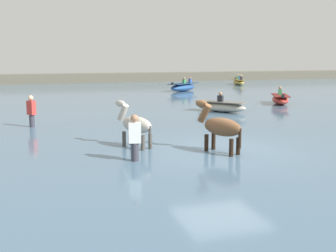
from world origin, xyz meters
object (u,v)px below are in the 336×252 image
(horse_trailing_bay, at_px, (220,128))
(person_wading_close, at_px, (32,115))
(boat_far_inshore, at_px, (280,99))
(person_wading_mid, at_px, (135,143))
(boat_near_starboard, at_px, (221,106))
(horse_lead_pinto, at_px, (135,126))
(boat_mid_channel, at_px, (239,82))
(boat_far_offshore, at_px, (183,87))

(horse_trailing_bay, relative_size, person_wading_close, 1.14)
(boat_far_inshore, bearing_deg, person_wading_mid, -136.46)
(boat_near_starboard, bearing_deg, boat_far_inshore, 24.32)
(person_wading_close, bearing_deg, boat_far_inshore, 16.52)
(horse_lead_pinto, distance_m, boat_near_starboard, 8.89)
(person_wading_mid, bearing_deg, person_wading_close, 112.33)
(boat_mid_channel, height_order, boat_far_inshore, boat_far_inshore)
(horse_lead_pinto, distance_m, boat_mid_channel, 29.03)
(horse_lead_pinto, bearing_deg, person_wading_close, 122.59)
(boat_far_offshore, bearing_deg, horse_trailing_bay, -106.60)
(horse_lead_pinto, height_order, boat_near_starboard, horse_lead_pinto)
(horse_trailing_bay, relative_size, boat_far_offshore, 0.61)
(person_wading_close, bearing_deg, horse_trailing_bay, -49.99)
(horse_lead_pinto, distance_m, horse_trailing_bay, 2.58)
(person_wading_mid, bearing_deg, boat_far_inshore, 43.54)
(boat_far_inshore, distance_m, person_wading_close, 14.19)
(person_wading_mid, bearing_deg, boat_mid_channel, 58.02)
(horse_lead_pinto, height_order, boat_far_inshore, horse_lead_pinto)
(horse_lead_pinto, relative_size, boat_far_inshore, 0.68)
(horse_trailing_bay, xyz_separation_m, boat_mid_channel, (13.68, 25.75, -0.43))
(horse_trailing_bay, relative_size, person_wading_mid, 1.14)
(boat_far_inshore, relative_size, boat_near_starboard, 1.01)
(boat_far_offshore, xyz_separation_m, boat_mid_channel, (7.63, 5.46, -0.05))
(horse_trailing_bay, bearing_deg, boat_near_starboard, 65.15)
(horse_trailing_bay, distance_m, boat_mid_channel, 29.17)
(horse_trailing_bay, distance_m, boat_far_offshore, 21.18)
(boat_mid_channel, bearing_deg, person_wading_close, -133.91)
(horse_lead_pinto, xyz_separation_m, boat_near_starboard, (5.89, 6.65, -0.39))
(boat_far_offshore, relative_size, boat_mid_channel, 1.08)
(boat_near_starboard, relative_size, person_wading_close, 1.57)
(boat_far_offshore, relative_size, boat_far_inshore, 1.18)
(boat_near_starboard, bearing_deg, boat_mid_channel, 60.64)
(boat_mid_channel, relative_size, person_wading_mid, 1.73)
(horse_trailing_bay, distance_m, boat_near_starboard, 8.91)
(boat_mid_channel, bearing_deg, horse_lead_pinto, -123.06)
(boat_far_inshore, bearing_deg, horse_trailing_bay, -129.59)
(boat_far_inshore, xyz_separation_m, person_wading_mid, (-10.98, -10.43, 0.20))
(horse_lead_pinto, relative_size, boat_far_offshore, 0.58)
(boat_near_starboard, xyz_separation_m, person_wading_close, (-8.92, -1.92, 0.21))
(boat_mid_channel, height_order, person_wading_mid, person_wading_mid)
(person_wading_close, bearing_deg, person_wading_mid, -67.67)
(person_wading_mid, bearing_deg, boat_far_offshore, 67.28)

